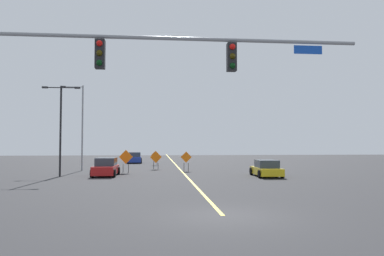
% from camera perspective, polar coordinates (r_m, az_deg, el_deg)
% --- Properties ---
extents(ground, '(150.61, 150.61, 0.00)m').
position_cam_1_polar(ground, '(13.69, 4.88, -13.52)').
color(ground, '#2D2D30').
extents(road_centre_stripe, '(0.16, 83.67, 0.01)m').
position_cam_1_polar(road_centre_stripe, '(55.17, -3.00, -5.28)').
color(road_centre_stripe, yellow).
rests_on(road_centre_stripe, ground).
extents(traffic_signal_assembly, '(14.50, 0.44, 7.12)m').
position_cam_1_polar(traffic_signal_assembly, '(13.62, -13.75, 8.96)').
color(traffic_signal_assembly, gray).
rests_on(traffic_signal_assembly, ground).
extents(street_lamp_near_right, '(3.04, 0.24, 7.42)m').
position_cam_1_polar(street_lamp_near_right, '(31.72, -19.84, 0.84)').
color(street_lamp_near_right, black).
rests_on(street_lamp_near_right, ground).
extents(street_lamp_near_left, '(2.19, 0.24, 8.48)m').
position_cam_1_polar(street_lamp_near_left, '(37.84, -16.99, 0.70)').
color(street_lamp_near_left, gray).
rests_on(street_lamp_near_left, ground).
extents(construction_sign_left_lane, '(1.08, 0.13, 1.78)m').
position_cam_1_polar(construction_sign_left_lane, '(46.23, -5.74, -4.39)').
color(construction_sign_left_lane, orange).
rests_on(construction_sign_left_lane, ground).
extents(construction_sign_median_far, '(1.24, 0.34, 1.89)m').
position_cam_1_polar(construction_sign_median_far, '(38.75, -5.66, -4.67)').
color(construction_sign_median_far, orange).
rests_on(construction_sign_median_far, ground).
extents(construction_sign_right_shoulder, '(1.09, 0.17, 1.90)m').
position_cam_1_polar(construction_sign_right_shoulder, '(35.88, -0.92, -4.78)').
color(construction_sign_right_shoulder, orange).
rests_on(construction_sign_right_shoulder, ground).
extents(construction_sign_median_near, '(1.28, 0.26, 2.10)m').
position_cam_1_polar(construction_sign_median_near, '(34.15, -10.29, -4.65)').
color(construction_sign_median_near, orange).
rests_on(construction_sign_median_near, ground).
extents(car_blue_near, '(2.18, 4.35, 1.50)m').
position_cam_1_polar(car_blue_near, '(51.96, -8.95, -4.63)').
color(car_blue_near, '#1E389E').
rests_on(car_blue_near, ground).
extents(car_yellow_far, '(2.13, 4.35, 1.34)m').
position_cam_1_polar(car_yellow_far, '(30.32, 11.53, -6.28)').
color(car_yellow_far, gold).
rests_on(car_yellow_far, ground).
extents(car_red_mid, '(2.01, 4.03, 1.49)m').
position_cam_1_polar(car_red_mid, '(31.15, -13.30, -6.02)').
color(car_red_mid, red).
rests_on(car_red_mid, ground).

